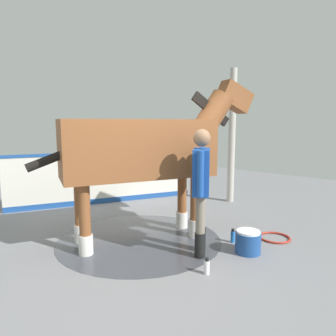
# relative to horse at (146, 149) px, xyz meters

# --- Properties ---
(ground_plane) EXTENTS (16.00, 16.00, 0.02)m
(ground_plane) POSITION_rel_horse_xyz_m (-0.38, -0.19, -1.44)
(ground_plane) COLOR gray
(wet_patch) EXTENTS (2.58, 2.58, 0.00)m
(wet_patch) POSITION_rel_horse_xyz_m (-0.11, 0.05, -1.43)
(wet_patch) COLOR #42444C
(wet_patch) RESTS_ON ground
(barrier_wall) EXTENTS (3.87, 1.90, 1.19)m
(barrier_wall) POSITION_rel_horse_xyz_m (0.97, 2.32, -0.88)
(barrier_wall) COLOR silver
(barrier_wall) RESTS_ON ground
(roof_post_near) EXTENTS (0.16, 0.16, 3.06)m
(roof_post_near) POSITION_rel_horse_xyz_m (3.00, 0.20, 0.09)
(roof_post_near) COLOR #B7B2A8
(roof_post_near) RESTS_ON ground
(horse) EXTENTS (3.38, 1.90, 2.56)m
(horse) POSITION_rel_horse_xyz_m (0.00, 0.00, 0.00)
(horse) COLOR brown
(horse) RESTS_ON ground
(handler) EXTENTS (0.60, 0.46, 1.76)m
(handler) POSITION_rel_horse_xyz_m (0.08, -0.99, -0.41)
(handler) COLOR black
(handler) RESTS_ON ground
(wash_bucket) EXTENTS (0.36, 0.36, 0.33)m
(wash_bucket) POSITION_rel_horse_xyz_m (0.55, -1.49, -1.27)
(wash_bucket) COLOR #1E478C
(wash_bucket) RESTS_ON ground
(bottle_shampoo) EXTENTS (0.07, 0.07, 0.21)m
(bottle_shampoo) POSITION_rel_horse_xyz_m (-0.36, -1.40, -1.34)
(bottle_shampoo) COLOR white
(bottle_shampoo) RESTS_ON ground
(bottle_spray) EXTENTS (0.07, 0.07, 0.22)m
(bottle_spray) POSITION_rel_horse_xyz_m (0.76, -1.13, -1.34)
(bottle_spray) COLOR blue
(bottle_spray) RESTS_ON ground
(hose_coil) EXTENTS (0.49, 0.49, 0.03)m
(hose_coil) POSITION_rel_horse_xyz_m (1.34, -1.56, -1.42)
(hose_coil) COLOR #B72D1E
(hose_coil) RESTS_ON ground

